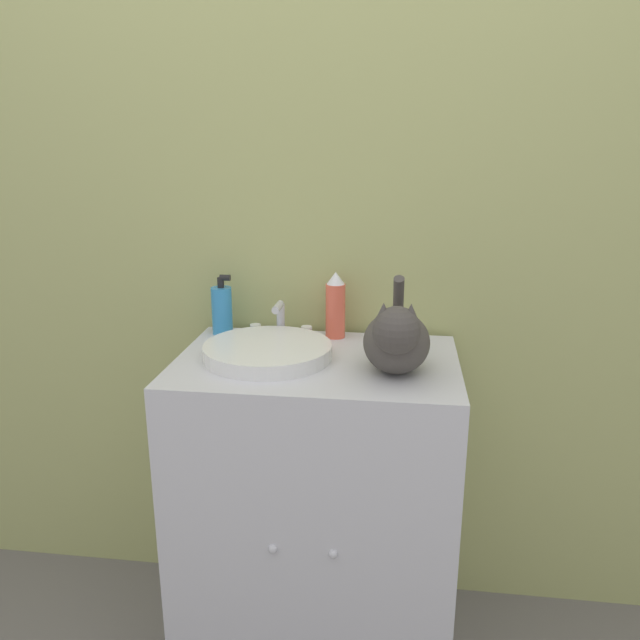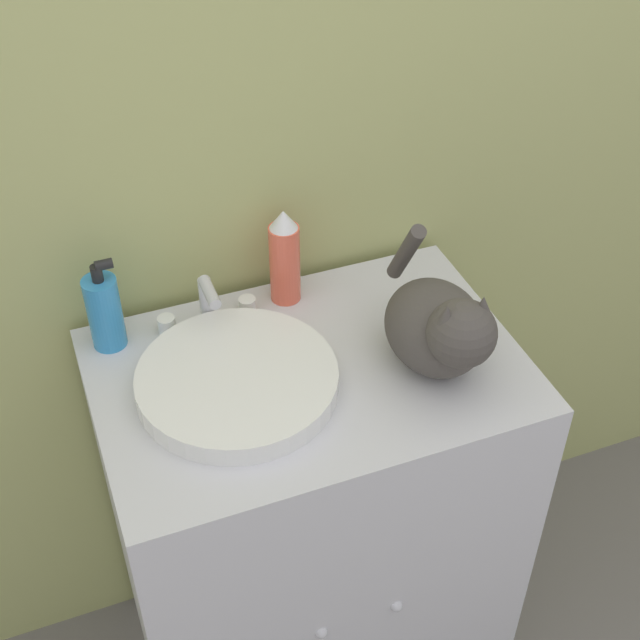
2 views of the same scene
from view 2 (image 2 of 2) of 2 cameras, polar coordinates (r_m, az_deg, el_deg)
wall_back at (r=1.58m, az=-4.69°, el=13.25°), size 6.00×0.05×2.50m
vanity_cabinet at (r=1.88m, az=-0.58°, el=-13.14°), size 0.74×0.52×0.90m
sink_basin at (r=1.50m, az=-5.31°, el=-3.92°), size 0.34×0.34×0.04m
faucet at (r=1.62m, az=-7.21°, el=0.90°), size 0.18×0.09×0.11m
cat at (r=1.50m, az=7.70°, el=-0.45°), size 0.17×0.32×0.22m
soap_bottle at (r=1.59m, az=-13.63°, el=0.56°), size 0.06×0.06×0.18m
spray_bottle at (r=1.64m, az=-2.28°, el=4.05°), size 0.06×0.06×0.19m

